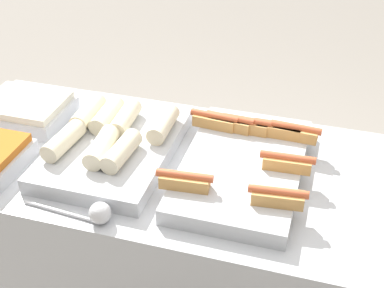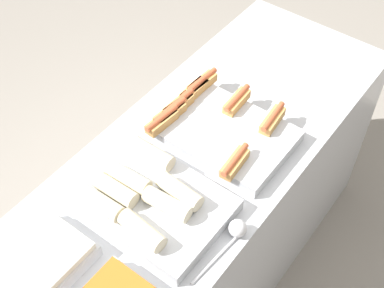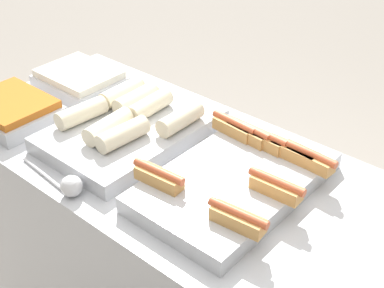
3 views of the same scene
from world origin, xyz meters
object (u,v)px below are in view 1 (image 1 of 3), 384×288
(tray_side_back, at_px, (26,110))
(tray_wraps, at_px, (114,141))
(tray_hotdogs, at_px, (244,163))
(serving_spoon_near, at_px, (96,213))

(tray_side_back, bearing_deg, tray_wraps, -15.11)
(tray_hotdogs, xyz_separation_m, tray_side_back, (-0.77, 0.09, 0.00))
(tray_hotdogs, distance_m, tray_side_back, 0.77)
(tray_side_back, bearing_deg, serving_spoon_near, -42.11)
(tray_hotdogs, xyz_separation_m, serving_spoon_near, (-0.32, -0.31, -0.01))
(tray_hotdogs, distance_m, tray_wraps, 0.40)
(tray_wraps, distance_m, tray_side_back, 0.38)
(tray_hotdogs, bearing_deg, serving_spoon_near, -136.07)
(tray_hotdogs, relative_size, tray_wraps, 1.04)
(tray_hotdogs, relative_size, serving_spoon_near, 2.10)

